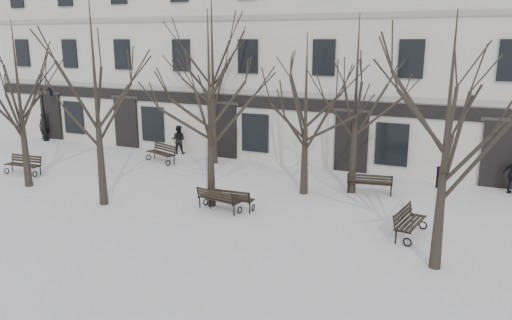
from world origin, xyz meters
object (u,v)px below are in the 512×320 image
Objects in this scene: bench_4 at (370,183)px; tree_2 at (209,87)px; tree_1 at (95,79)px; bench_5 at (408,221)px; tree_3 at (448,113)px; bench_2 at (218,199)px; tree_0 at (18,85)px; bench_0 at (24,164)px; lamp_post at (46,110)px; bench_3 at (162,152)px; bench_1 at (231,198)px.

tree_2 is at bearing 27.28° from bench_4.
bench_5 is (11.21, 1.64, -4.34)m from tree_1.
tree_3 is 8.88m from bench_2.
bench_0 is (-1.83, 1.35, -3.89)m from tree_0.
lamp_post is (-15.60, 6.60, -2.58)m from tree_2.
bench_2 is 0.94× the size of bench_4.
tree_1 is 8.03m from bench_0.
tree_2 reaches higher than tree_0.
bench_3 reaches higher than bench_4.
tree_3 is at bearing -144.67° from bench_5.
bench_0 reaches higher than bench_1.
tree_3 is at bearing -1.95° from tree_1.
tree_2 is 4.18× the size of bench_1.
tree_2 is 11.16m from bench_0.
bench_4 is (11.06, -1.02, -0.02)m from bench_3.
tree_2 reaches higher than lamp_post.
bench_3 is at bearing 139.38° from tree_2.
bench_4 is at bearing 20.32° from tree_0.
bench_0 is (-10.40, 0.28, -4.06)m from tree_2.
bench_5 is at bearing 0.38° from tree_2.
tree_0 is at bearing 1.63° from bench_1.
tree_2 is (8.57, 1.07, 0.17)m from tree_0.
bench_2 is (-7.82, 1.59, -3.89)m from tree_3.
lamp_post is (-5.20, 6.32, 1.49)m from bench_0.
tree_1 is at bearing 24.42° from bench_2.
lamp_post reaches higher than bench_2.
bench_4 is (13.75, 5.09, -3.88)m from tree_0.
tree_3 is 2.04× the size of lamp_post.
bench_2 is (10.93, -0.70, -0.02)m from bench_0.
lamp_post reaches higher than bench_1.
bench_4 reaches higher than bench_1.
tree_2 is 2.13× the size of lamp_post.
tree_2 reaches higher than bench_5.
tree_0 reaches higher than bench_3.
tree_3 is at bearing -11.51° from bench_0.
bench_4 reaches higher than bench_2.
bench_1 is 6.39m from bench_5.
tree_0 reaches higher than bench_4.
bench_3 is at bearing 77.68° from bench_5.
bench_1 is at bearing -6.76° from bench_0.
tree_1 reaches higher than bench_3.
tree_2 is at bearing -6.08° from bench_0.
lamp_post is (-20.78, 2.58, 1.48)m from bench_4.
tree_2 is at bearing 7.14° from tree_0.
bench_5 reaches higher than bench_0.
bench_1 is at bearing 100.27° from bench_5.
tree_0 is 0.91× the size of tree_1.
tree_2 reaches higher than bench_1.
bench_5 is (17.71, -0.23, 0.01)m from bench_0.
bench_5 is at bearing -15.96° from lamp_post.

